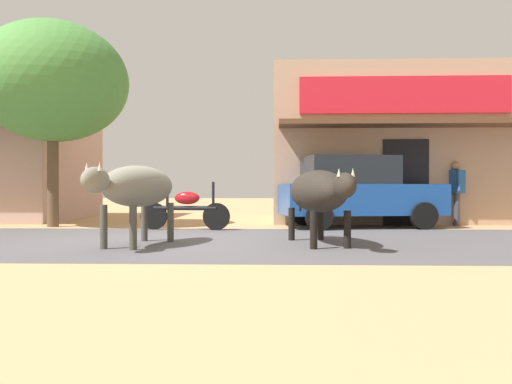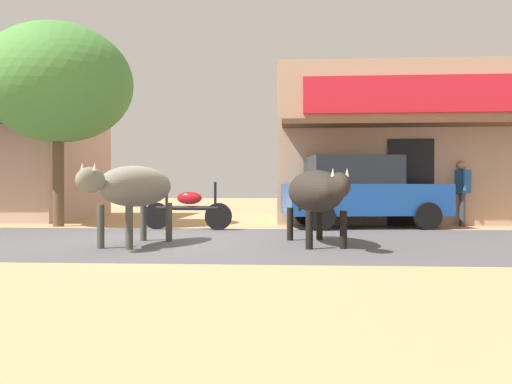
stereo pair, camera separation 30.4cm
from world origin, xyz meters
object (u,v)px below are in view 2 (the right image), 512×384
object	(u,v)px
parked_hatchback_car	(360,191)
parked_motorcycle	(188,208)
cow_far_dark	(316,192)
cow_near_brown	(134,187)
pedestrian_by_shop	(461,188)
roadside_tree	(58,84)

from	to	relation	value
parked_hatchback_car	parked_motorcycle	distance (m)	3.96
cow_far_dark	parked_motorcycle	bearing A→B (deg)	132.06
parked_hatchback_car	cow_near_brown	world-z (taller)	parked_hatchback_car
cow_far_dark	pedestrian_by_shop	size ratio (longest dim) A/B	1.71
roadside_tree	pedestrian_by_shop	distance (m)	9.95
roadside_tree	parked_motorcycle	xyz separation A→B (m)	(3.29, -0.79, -2.93)
roadside_tree	parked_motorcycle	distance (m)	4.48
parked_hatchback_car	parked_motorcycle	bearing A→B (deg)	-166.57
cow_far_dark	cow_near_brown	bearing A→B (deg)	-174.47
cow_near_brown	pedestrian_by_shop	bearing A→B (deg)	35.90
roadside_tree	cow_far_dark	world-z (taller)	roadside_tree
roadside_tree	cow_near_brown	bearing A→B (deg)	-52.61
roadside_tree	pedestrian_by_shop	size ratio (longest dim) A/B	3.08
roadside_tree	pedestrian_by_shop	bearing A→B (deg)	4.50
parked_hatchback_car	cow_near_brown	size ratio (longest dim) A/B	1.54
parked_motorcycle	pedestrian_by_shop	xyz separation A→B (m)	(6.32, 1.55, 0.45)
parked_motorcycle	cow_near_brown	xyz separation A→B (m)	(-0.24, -3.20, 0.46)
cow_near_brown	parked_hatchback_car	bearing A→B (deg)	45.28
parked_hatchback_car	cow_near_brown	xyz separation A→B (m)	(-4.07, -4.11, 0.08)
parked_motorcycle	cow_near_brown	world-z (taller)	cow_near_brown
cow_near_brown	pedestrian_by_shop	world-z (taller)	pedestrian_by_shop
cow_far_dark	roadside_tree	bearing A→B (deg)	147.91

